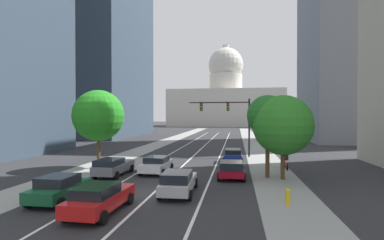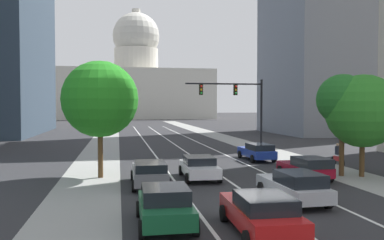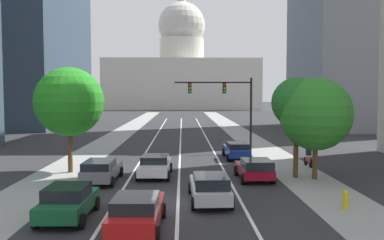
{
  "view_description": "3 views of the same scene",
  "coord_description": "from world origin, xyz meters",
  "px_view_note": "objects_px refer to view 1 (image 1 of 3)",
  "views": [
    {
      "loc": [
        5.19,
        -18.21,
        4.88
      ],
      "look_at": [
        -1.48,
        26.81,
        4.27
      ],
      "focal_mm": 28.25,
      "sensor_mm": 36.0,
      "label": 1
    },
    {
      "loc": [
        -6.49,
        -17.2,
        4.5
      ],
      "look_at": [
        -0.35,
        15.98,
        3.31
      ],
      "focal_mm": 37.51,
      "sensor_mm": 36.0,
      "label": 2
    },
    {
      "loc": [
        0.23,
        -20.36,
        5.5
      ],
      "look_at": [
        1.23,
        22.87,
        2.71
      ],
      "focal_mm": 38.75,
      "sensor_mm": 36.0,
      "label": 3
    }
  ],
  "objects_px": {
    "traffic_signal_mast": "(230,115)",
    "fire_hydrant": "(288,196)",
    "car_green": "(59,188)",
    "street_tree_mid_left": "(98,116)",
    "car_crimson": "(231,169)",
    "street_tree_mid_right": "(283,125)",
    "cyclist": "(286,160)",
    "car_white": "(157,164)",
    "street_tree_far_right": "(268,116)",
    "capitol_building": "(226,100)",
    "car_silver": "(178,182)",
    "car_blue": "(233,155)",
    "car_gray": "(113,166)",
    "car_red": "(100,198)"
  },
  "relations": [
    {
      "from": "car_white",
      "to": "street_tree_far_right",
      "type": "xyz_separation_m",
      "value": [
        9.2,
        -0.61,
        4.13
      ]
    },
    {
      "from": "car_white",
      "to": "car_gray",
      "type": "distance_m",
      "value": 3.62
    },
    {
      "from": "cyclist",
      "to": "car_gray",
      "type": "bearing_deg",
      "value": 105.59
    },
    {
      "from": "car_white",
      "to": "fire_hydrant",
      "type": "bearing_deg",
      "value": -128.43
    },
    {
      "from": "car_blue",
      "to": "traffic_signal_mast",
      "type": "bearing_deg",
      "value": 3.36
    },
    {
      "from": "car_blue",
      "to": "fire_hydrant",
      "type": "bearing_deg",
      "value": -169.44
    },
    {
      "from": "capitol_building",
      "to": "street_tree_mid_left",
      "type": "bearing_deg",
      "value": -93.68
    },
    {
      "from": "cyclist",
      "to": "car_silver",
      "type": "bearing_deg",
      "value": 137.43
    },
    {
      "from": "car_crimson",
      "to": "car_green",
      "type": "xyz_separation_m",
      "value": [
        -9.57,
        -7.85,
        0.02
      ]
    },
    {
      "from": "capitol_building",
      "to": "traffic_signal_mast",
      "type": "distance_m",
      "value": 108.47
    },
    {
      "from": "street_tree_far_right",
      "to": "street_tree_mid_left",
      "type": "bearing_deg",
      "value": 171.96
    },
    {
      "from": "capitol_building",
      "to": "car_blue",
      "type": "bearing_deg",
      "value": -87.56
    },
    {
      "from": "fire_hydrant",
      "to": "street_tree_mid_left",
      "type": "height_order",
      "value": "street_tree_mid_left"
    },
    {
      "from": "capitol_building",
      "to": "car_gray",
      "type": "bearing_deg",
      "value": -92.26
    },
    {
      "from": "street_tree_mid_right",
      "to": "car_silver",
      "type": "bearing_deg",
      "value": -142.34
    },
    {
      "from": "car_red",
      "to": "street_tree_mid_right",
      "type": "relative_size",
      "value": 0.73
    },
    {
      "from": "car_silver",
      "to": "car_green",
      "type": "bearing_deg",
      "value": 110.9
    },
    {
      "from": "car_green",
      "to": "street_tree_mid_left",
      "type": "bearing_deg",
      "value": 15.54
    },
    {
      "from": "car_red",
      "to": "street_tree_mid_left",
      "type": "relative_size",
      "value": 0.65
    },
    {
      "from": "traffic_signal_mast",
      "to": "fire_hydrant",
      "type": "height_order",
      "value": "traffic_signal_mast"
    },
    {
      "from": "car_crimson",
      "to": "fire_hydrant",
      "type": "distance_m",
      "value": 7.31
    },
    {
      "from": "car_white",
      "to": "car_green",
      "type": "distance_m",
      "value": 9.8
    },
    {
      "from": "fire_hydrant",
      "to": "car_blue",
      "type": "bearing_deg",
      "value": 101.74
    },
    {
      "from": "car_silver",
      "to": "capitol_building",
      "type": "bearing_deg",
      "value": -0.82
    },
    {
      "from": "fire_hydrant",
      "to": "cyclist",
      "type": "height_order",
      "value": "cyclist"
    },
    {
      "from": "street_tree_far_right",
      "to": "car_white",
      "type": "bearing_deg",
      "value": 176.2
    },
    {
      "from": "car_green",
      "to": "street_tree_far_right",
      "type": "bearing_deg",
      "value": -54.09
    },
    {
      "from": "car_crimson",
      "to": "street_tree_mid_right",
      "type": "distance_m",
      "value": 5.2
    },
    {
      "from": "street_tree_mid_right",
      "to": "cyclist",
      "type": "bearing_deg",
      "value": 77.99
    },
    {
      "from": "cyclist",
      "to": "street_tree_mid_right",
      "type": "xyz_separation_m",
      "value": [
        -0.94,
        -4.42,
        3.32
      ]
    },
    {
      "from": "car_blue",
      "to": "street_tree_mid_left",
      "type": "distance_m",
      "value": 14.29
    },
    {
      "from": "cyclist",
      "to": "street_tree_mid_right",
      "type": "distance_m",
      "value": 5.61
    },
    {
      "from": "traffic_signal_mast",
      "to": "fire_hydrant",
      "type": "bearing_deg",
      "value": -79.78
    },
    {
      "from": "car_silver",
      "to": "car_green",
      "type": "distance_m",
      "value": 6.9
    },
    {
      "from": "car_silver",
      "to": "car_red",
      "type": "bearing_deg",
      "value": 141.24
    },
    {
      "from": "car_gray",
      "to": "fire_hydrant",
      "type": "xyz_separation_m",
      "value": [
        12.76,
        -6.28,
        -0.31
      ]
    },
    {
      "from": "car_gray",
      "to": "car_green",
      "type": "height_order",
      "value": "car_green"
    },
    {
      "from": "car_silver",
      "to": "street_tree_mid_left",
      "type": "bearing_deg",
      "value": 46.82
    },
    {
      "from": "car_gray",
      "to": "street_tree_far_right",
      "type": "relative_size",
      "value": 0.73
    },
    {
      "from": "car_green",
      "to": "street_tree_mid_right",
      "type": "xyz_separation_m",
      "value": [
        13.48,
        8.12,
        3.39
      ]
    },
    {
      "from": "capitol_building",
      "to": "car_silver",
      "type": "distance_m",
      "value": 126.81
    },
    {
      "from": "car_crimson",
      "to": "street_tree_mid_left",
      "type": "relative_size",
      "value": 0.57
    },
    {
      "from": "car_silver",
      "to": "car_green",
      "type": "relative_size",
      "value": 1.18
    },
    {
      "from": "traffic_signal_mast",
      "to": "car_blue",
      "type": "bearing_deg",
      "value": -85.47
    },
    {
      "from": "car_silver",
      "to": "street_tree_mid_right",
      "type": "xyz_separation_m",
      "value": [
        7.1,
        5.48,
        3.4
      ]
    },
    {
      "from": "capitol_building",
      "to": "car_crimson",
      "type": "height_order",
      "value": "capitol_building"
    },
    {
      "from": "car_crimson",
      "to": "fire_hydrant",
      "type": "bearing_deg",
      "value": -155.3
    },
    {
      "from": "street_tree_mid_left",
      "to": "car_silver",
      "type": "bearing_deg",
      "value": -41.63
    },
    {
      "from": "car_white",
      "to": "car_gray",
      "type": "xyz_separation_m",
      "value": [
        -3.19,
        -1.71,
        0.04
      ]
    },
    {
      "from": "street_tree_mid_right",
      "to": "street_tree_mid_left",
      "type": "bearing_deg",
      "value": 170.65
    }
  ]
}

